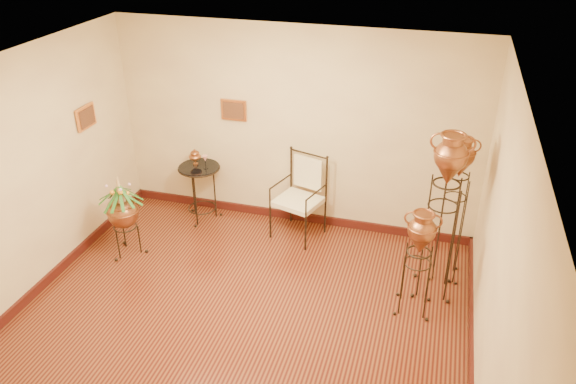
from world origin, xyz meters
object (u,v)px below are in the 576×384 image
(amphora_mid, at_px, (442,216))
(armchair, at_px, (298,198))
(side_table, at_px, (201,192))
(amphora_tall, at_px, (453,209))
(planter_urn, at_px, (123,210))

(amphora_mid, height_order, armchair, amphora_mid)
(side_table, bearing_deg, amphora_mid, -13.46)
(amphora_tall, height_order, armchair, amphora_tall)
(amphora_mid, relative_size, armchair, 1.77)
(planter_urn, relative_size, side_table, 1.10)
(amphora_tall, distance_m, planter_urn, 4.09)
(planter_urn, distance_m, side_table, 1.26)
(amphora_mid, relative_size, planter_urn, 1.76)
(amphora_tall, relative_size, side_table, 1.77)
(planter_urn, bearing_deg, amphora_tall, 9.05)
(planter_urn, xyz_separation_m, armchair, (2.04, 1.03, -0.07))
(armchair, relative_size, side_table, 1.10)
(amphora_tall, xyz_separation_m, armchair, (-1.98, 0.39, -0.37))
(amphora_tall, bearing_deg, side_table, 172.54)
(amphora_mid, distance_m, planter_urn, 3.93)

